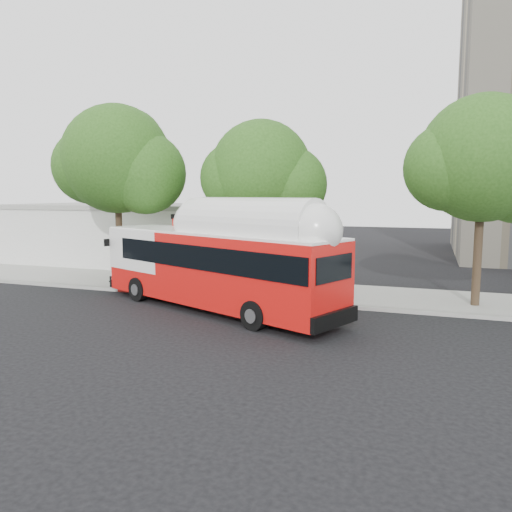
# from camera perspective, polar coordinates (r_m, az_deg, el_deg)

# --- Properties ---
(ground) EXTENTS (120.00, 120.00, 0.00)m
(ground) POSITION_cam_1_polar(r_m,az_deg,el_deg) (19.61, -2.35, -7.63)
(ground) COLOR black
(ground) RESTS_ON ground
(sidewalk) EXTENTS (60.00, 5.00, 0.15)m
(sidewalk) POSITION_cam_1_polar(r_m,az_deg,el_deg) (25.60, 3.04, -3.97)
(sidewalk) COLOR gray
(sidewalk) RESTS_ON ground
(curb_strip) EXTENTS (60.00, 0.30, 0.15)m
(curb_strip) POSITION_cam_1_polar(r_m,az_deg,el_deg) (23.17, 1.23, -5.14)
(curb_strip) COLOR gray
(curb_strip) RESTS_ON ground
(red_curb_segment) EXTENTS (10.00, 0.32, 0.16)m
(red_curb_segment) POSITION_cam_1_polar(r_m,az_deg,el_deg) (24.24, -5.55, -4.61)
(red_curb_segment) COLOR maroon
(red_curb_segment) RESTS_ON ground
(street_tree_left) EXTENTS (6.67, 5.80, 9.74)m
(street_tree_left) POSITION_cam_1_polar(r_m,az_deg,el_deg) (27.96, -14.74, 10.19)
(street_tree_left) COLOR #2D2116
(street_tree_left) RESTS_ON ground
(street_tree_mid) EXTENTS (5.75, 5.00, 8.62)m
(street_tree_mid) POSITION_cam_1_polar(r_m,az_deg,el_deg) (24.89, 1.51, 9.22)
(street_tree_mid) COLOR #2D2116
(street_tree_mid) RESTS_ON ground
(street_tree_right) EXTENTS (6.21, 5.40, 9.18)m
(street_tree_right) POSITION_cam_1_polar(r_m,az_deg,el_deg) (23.64, 25.54, 9.50)
(street_tree_right) COLOR #2D2116
(street_tree_right) RESTS_ON ground
(low_commercial_bldg) EXTENTS (16.20, 10.20, 4.25)m
(low_commercial_bldg) POSITION_cam_1_polar(r_m,az_deg,el_deg) (38.08, -14.26, 2.62)
(low_commercial_bldg) COLOR silver
(low_commercial_bldg) RESTS_ON ground
(transit_bus) EXTENTS (12.98, 7.32, 3.89)m
(transit_bus) POSITION_cam_1_polar(r_m,az_deg,el_deg) (21.38, -4.59, -1.44)
(transit_bus) COLOR red
(transit_bus) RESTS_ON ground
(signal_pole) EXTENTS (0.11, 0.38, 3.99)m
(signal_pole) POSITION_cam_1_polar(r_m,az_deg,el_deg) (25.51, -9.37, 0.39)
(signal_pole) COLOR red
(signal_pole) RESTS_ON ground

